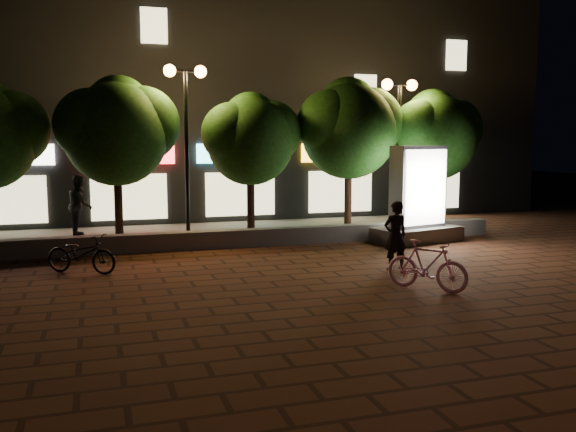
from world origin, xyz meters
name	(u,v)px	position (x,y,z in m)	size (l,w,h in m)	color
ground	(288,275)	(0.00, 0.00, 0.00)	(80.00, 80.00, 0.00)	#522C19
retaining_wall	(246,238)	(0.00, 4.00, 0.25)	(16.00, 0.45, 0.50)	slate
sidewalk	(228,233)	(0.00, 6.50, 0.04)	(16.00, 5.00, 0.08)	slate
building_block	(194,95)	(-0.01, 12.99, 5.00)	(28.00, 8.12, 11.30)	black
tree_left	(118,127)	(-3.45, 5.46, 3.44)	(3.60, 3.00, 4.89)	black
tree_mid	(251,136)	(0.55, 5.46, 3.22)	(3.24, 2.70, 4.50)	black
tree_right	(350,125)	(3.86, 5.46, 3.57)	(3.72, 3.10, 5.07)	black
tree_far_right	(436,132)	(7.05, 5.46, 3.37)	(3.48, 2.90, 4.76)	black
street_lamp_left	(186,108)	(-1.50, 5.20, 4.03)	(1.26, 0.36, 5.18)	black
street_lamp_right	(399,115)	(5.50, 5.20, 3.89)	(1.26, 0.36, 4.98)	black
ad_kiosk	(418,203)	(5.17, 3.26, 1.17)	(2.94, 1.98, 2.91)	slate
scooter_pink	(427,265)	(2.27, -2.27, 0.52)	(0.49, 1.72, 1.03)	#F99FCF
rider	(395,236)	(2.59, -0.26, 0.82)	(0.60, 0.39, 1.64)	black
scooter_parked	(81,254)	(-4.50, 1.58, 0.46)	(0.61, 1.74, 0.92)	black
pedestrian	(80,205)	(-4.61, 7.29, 1.04)	(0.93, 0.73, 1.92)	black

